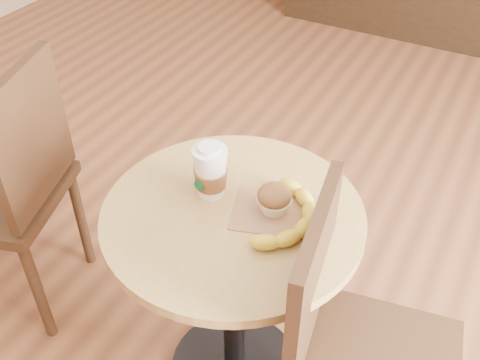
{
  "coord_description": "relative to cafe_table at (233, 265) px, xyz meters",
  "views": [
    {
      "loc": [
        0.56,
        -0.91,
        1.77
      ],
      "look_at": [
        0.02,
        0.09,
        0.83
      ],
      "focal_mm": 42.0,
      "sensor_mm": 36.0,
      "label": 1
    }
  ],
  "objects": [
    {
      "name": "cafe_table",
      "position": [
        0.0,
        0.0,
        0.0
      ],
      "size": [
        0.71,
        0.71,
        0.75
      ],
      "color": "black",
      "rests_on": "ground"
    },
    {
      "name": "chair_left",
      "position": [
        -0.84,
        -0.05,
        0.01
      ],
      "size": [
        0.54,
        0.54,
        0.99
      ],
      "rotation": [
        0.0,
        0.0,
        -1.26
      ],
      "color": "#372213",
      "rests_on": "ground"
    },
    {
      "name": "chair_right",
      "position": [
        0.4,
        -0.1,
        -0.01
      ],
      "size": [
        0.48,
        0.48,
        0.95
      ],
      "rotation": [
        0.0,
        0.0,
        1.74
      ],
      "color": "#372213",
      "rests_on": "ground"
    },
    {
      "name": "kraft_bag",
      "position": [
        0.11,
        0.05,
        0.22
      ],
      "size": [
        0.28,
        0.24,
        0.0
      ],
      "primitive_type": "cube",
      "rotation": [
        0.0,
        0.0,
        0.31
      ],
      "color": "#8E6544",
      "rests_on": "cafe_table"
    },
    {
      "name": "coffee_cup",
      "position": [
        -0.09,
        0.04,
        0.29
      ],
      "size": [
        0.1,
        0.1,
        0.16
      ],
      "rotation": [
        0.0,
        0.0,
        -0.23
      ],
      "color": "white",
      "rests_on": "cafe_table"
    },
    {
      "name": "muffin",
      "position": [
        0.1,
        0.05,
        0.26
      ],
      "size": [
        0.09,
        0.09,
        0.08
      ],
      "color": "silver",
      "rests_on": "kraft_bag"
    },
    {
      "name": "banana",
      "position": [
        0.15,
        0.03,
        0.24
      ],
      "size": [
        0.19,
        0.31,
        0.04
      ],
      "primitive_type": null,
      "rotation": [
        0.0,
        0.0,
        0.06
      ],
      "color": "gold",
      "rests_on": "kraft_bag"
    }
  ]
}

